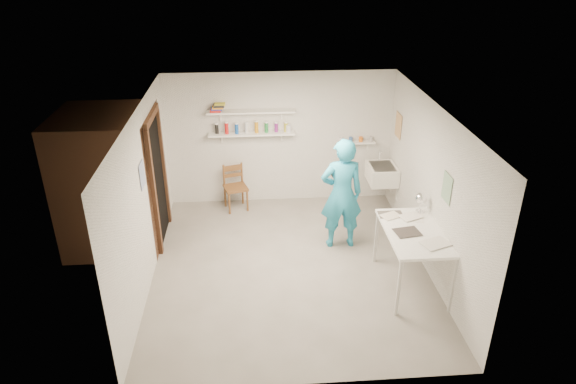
{
  "coord_description": "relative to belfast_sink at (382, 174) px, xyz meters",
  "views": [
    {
      "loc": [
        -0.52,
        -6.34,
        4.38
      ],
      "look_at": [
        0.0,
        0.4,
        1.05
      ],
      "focal_mm": 32.0,
      "sensor_mm": 36.0,
      "label": 1
    }
  ],
  "objects": [
    {
      "name": "wall_back",
      "position": [
        -1.75,
        0.56,
        0.5
      ],
      "size": [
        4.0,
        0.02,
        2.4
      ],
      "primitive_type": "cube",
      "color": "silver",
      "rests_on": "ground"
    },
    {
      "name": "wall_right",
      "position": [
        0.26,
        -1.7,
        0.5
      ],
      "size": [
        0.02,
        4.5,
        2.4
      ],
      "primitive_type": "cube",
      "color": "silver",
      "rests_on": "ground"
    },
    {
      "name": "poster_right_a",
      "position": [
        0.24,
        0.1,
        0.85
      ],
      "size": [
        0.01,
        0.34,
        0.42
      ],
      "primitive_type": "cube",
      "color": "#995933",
      "rests_on": "wall_right"
    },
    {
      "name": "work_table",
      "position": [
        -0.11,
        -2.26,
        -0.26
      ],
      "size": [
        0.79,
        1.32,
        0.88
      ],
      "primitive_type": "cube",
      "color": "white",
      "rests_on": "ground"
    },
    {
      "name": "corridor_box",
      "position": [
        -4.45,
        -0.65,
        0.35
      ],
      "size": [
        1.4,
        1.5,
        2.1
      ],
      "primitive_type": "cube",
      "color": "brown",
      "rests_on": "ground"
    },
    {
      "name": "shelf_upper",
      "position": [
        -2.25,
        0.43,
        1.05
      ],
      "size": [
        1.5,
        0.22,
        0.03
      ],
      "primitive_type": "cube",
      "color": "white",
      "rests_on": "wall_back"
    },
    {
      "name": "door_lintel",
      "position": [
        -3.72,
        -0.65,
        1.35
      ],
      "size": [
        0.06,
        1.05,
        0.1
      ],
      "primitive_type": "cube",
      "color": "brown",
      "rests_on": "wall_left"
    },
    {
      "name": "spray_cans",
      "position": [
        -2.25,
        0.43,
        0.75
      ],
      "size": [
        1.29,
        0.06,
        0.17
      ],
      "color": "black",
      "rests_on": "shelf_lower"
    },
    {
      "name": "door_jamb_near",
      "position": [
        -3.72,
        -1.15,
        0.3
      ],
      "size": [
        0.06,
        0.1,
        2.0
      ],
      "primitive_type": "cube",
      "color": "brown",
      "rests_on": "ground"
    },
    {
      "name": "papers",
      "position": [
        -0.11,
        -2.26,
        0.19
      ],
      "size": [
        0.3,
        0.22,
        0.02
      ],
      "color": "silver",
      "rests_on": "work_table"
    },
    {
      "name": "shelf_lower",
      "position": [
        -2.25,
        0.43,
        0.65
      ],
      "size": [
        1.5,
        0.22,
        0.03
      ],
      "primitive_type": "cube",
      "color": "white",
      "rests_on": "wall_back"
    },
    {
      "name": "desk_lamp",
      "position": [
        0.11,
        -1.74,
        0.4
      ],
      "size": [
        0.16,
        0.16,
        0.16
      ],
      "primitive_type": "sphere",
      "color": "white",
      "rests_on": "work_table"
    },
    {
      "name": "ledge_pots",
      "position": [
        -0.4,
        0.47,
        0.48
      ],
      "size": [
        0.48,
        0.07,
        0.09
      ],
      "color": "silver",
      "rests_on": "ledge_shelf"
    },
    {
      "name": "book_stack",
      "position": [
        -2.81,
        0.43,
        1.14
      ],
      "size": [
        0.26,
        0.14,
        0.14
      ],
      "color": "red",
      "rests_on": "shelf_upper"
    },
    {
      "name": "wooden_chair",
      "position": [
        -2.57,
        0.22,
        -0.28
      ],
      "size": [
        0.48,
        0.46,
        0.83
      ],
      "primitive_type": "cube",
      "rotation": [
        0.0,
        0.0,
        0.28
      ],
      "color": "brown",
      "rests_on": "ground"
    },
    {
      "name": "floor",
      "position": [
        -1.75,
        -1.7,
        -0.71
      ],
      "size": [
        4.0,
        4.5,
        0.02
      ],
      "primitive_type": "cube",
      "color": "slate",
      "rests_on": "ground"
    },
    {
      "name": "belfast_sink",
      "position": [
        0.0,
        0.0,
        0.0
      ],
      "size": [
        0.48,
        0.6,
        0.3
      ],
      "primitive_type": "cube",
      "color": "white",
      "rests_on": "wall_right"
    },
    {
      "name": "wall_left",
      "position": [
        -3.76,
        -1.7,
        0.5
      ],
      "size": [
        0.02,
        4.5,
        2.4
      ],
      "primitive_type": "cube",
      "color": "silver",
      "rests_on": "ground"
    },
    {
      "name": "ledge_shelf",
      "position": [
        -0.4,
        0.47,
        0.42
      ],
      "size": [
        0.7,
        0.14,
        0.03
      ],
      "primitive_type": "cube",
      "color": "white",
      "rests_on": "wall_back"
    },
    {
      "name": "wall_clock",
      "position": [
        -0.91,
        -0.9,
        0.49
      ],
      "size": [
        0.32,
        0.05,
        0.32
      ],
      "primitive_type": "cylinder",
      "rotation": [
        1.57,
        0.0,
        0.04
      ],
      "color": "beige",
      "rests_on": "man"
    },
    {
      "name": "poster_right_b",
      "position": [
        0.24,
        -2.25,
        0.8
      ],
      "size": [
        0.01,
        0.3,
        0.38
      ],
      "primitive_type": "cube",
      "color": "#3F724C",
      "rests_on": "wall_right"
    },
    {
      "name": "doorway_recess",
      "position": [
        -3.74,
        -0.65,
        0.3
      ],
      "size": [
        0.02,
        0.9,
        2.0
      ],
      "primitive_type": "cube",
      "color": "black",
      "rests_on": "wall_left"
    },
    {
      "name": "door_jamb_far",
      "position": [
        -3.72,
        -0.15,
        0.3
      ],
      "size": [
        0.06,
        0.1,
        2.0
      ],
      "primitive_type": "cube",
      "color": "brown",
      "rests_on": "ground"
    },
    {
      "name": "wall_front",
      "position": [
        -1.75,
        -3.96,
        0.5
      ],
      "size": [
        4.0,
        0.02,
        2.4
      ],
      "primitive_type": "cube",
      "color": "silver",
      "rests_on": "ground"
    },
    {
      "name": "poster_left",
      "position": [
        -3.74,
        -1.65,
        0.85
      ],
      "size": [
        0.01,
        0.28,
        0.36
      ],
      "primitive_type": "cube",
      "color": "#334C7F",
      "rests_on": "wall_left"
    },
    {
      "name": "ceiling",
      "position": [
        -1.75,
        -1.7,
        1.71
      ],
      "size": [
        4.0,
        4.5,
        0.02
      ],
      "primitive_type": "cube",
      "color": "silver",
      "rests_on": "wall_back"
    },
    {
      "name": "man",
      "position": [
        -0.92,
        -1.12,
        0.2
      ],
      "size": [
        0.67,
        0.45,
        1.79
      ],
      "primitive_type": "imported",
      "rotation": [
        0.0,
        0.0,
        3.18
      ],
      "color": "#2698BF",
      "rests_on": "ground"
    }
  ]
}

